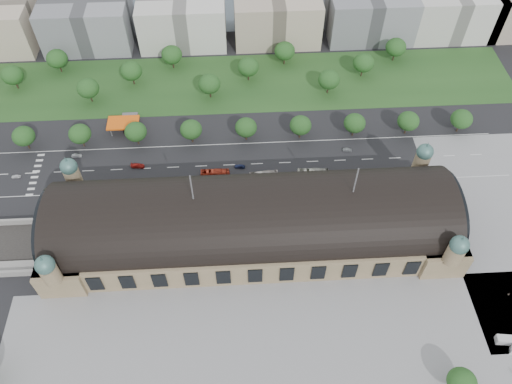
{
  "coord_description": "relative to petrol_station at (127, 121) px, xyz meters",
  "views": [
    {
      "loc": [
        -4.57,
        -106.27,
        158.99
      ],
      "look_at": [
        2.03,
        11.08,
        14.0
      ],
      "focal_mm": 35.0,
      "sensor_mm": 36.0,
      "label": 1
    }
  ],
  "objects": [
    {
      "name": "bus_east",
      "position": [
        80.94,
        -35.69,
        -1.09
      ],
      "size": [
        13.51,
        3.85,
        3.72
      ],
      "primitive_type": "imported",
      "rotation": [
        0.0,
        0.0,
        1.52
      ],
      "color": "beige",
      "rests_on": "ground"
    },
    {
      "name": "office_4",
      "position": [
        73.91,
        67.72,
        9.05
      ],
      "size": [
        45.0,
        32.0,
        24.0
      ],
      "primitive_type": "cube",
      "color": "#BFAE96",
      "rests_on": "ground"
    },
    {
      "name": "station",
      "position": [
        53.91,
        -65.28,
        7.33
      ],
      "size": [
        150.0,
        48.4,
        44.3
      ],
      "color": "#9A8060",
      "rests_on": "ground"
    },
    {
      "name": "tree_belt_4",
      "position": [
        -0.09,
        29.72,
        5.1
      ],
      "size": [
        10.4,
        10.4,
        12.48
      ],
      "color": "#2D2116",
      "rests_on": "ground"
    },
    {
      "name": "traffic_car_5",
      "position": [
        97.93,
        -21.82,
        -2.3
      ],
      "size": [
        4.06,
        1.86,
        1.29
      ],
      "primitive_type": "imported",
      "rotation": [
        0.0,
        0.0,
        1.44
      ],
      "color": "#585C5F",
      "rests_on": "ground"
    },
    {
      "name": "plaza_south",
      "position": [
        63.91,
        -109.28,
        -2.95
      ],
      "size": [
        190.0,
        48.0,
        0.12
      ],
      "primitive_type": "cube",
      "color": "gray",
      "rests_on": "ground"
    },
    {
      "name": "tree_row_2",
      "position": [
        -18.09,
        -12.28,
        4.48
      ],
      "size": [
        9.6,
        9.6,
        11.52
      ],
      "color": "#2D2116",
      "rests_on": "ground"
    },
    {
      "name": "parked_car_3",
      "position": [
        6.31,
        -43.38,
        -2.25
      ],
      "size": [
        4.41,
        3.42,
        1.4
      ],
      "primitive_type": "imported",
      "rotation": [
        0.0,
        0.0,
        -1.07
      ],
      "color": "slate",
      "rests_on": "ground"
    },
    {
      "name": "tree_row_7",
      "position": [
        101.91,
        -12.28,
        4.48
      ],
      "size": [
        9.6,
        9.6,
        11.52
      ],
      "color": "#2D2116",
      "rests_on": "ground"
    },
    {
      "name": "parked_car_6",
      "position": [
        22.31,
        -44.25,
        -2.14
      ],
      "size": [
        5.76,
        5.24,
        1.62
      ],
      "primitive_type": "imported",
      "rotation": [
        0.0,
        0.0,
        -0.9
      ],
      "color": "black",
      "rests_on": "ground"
    },
    {
      "name": "tree_belt_9",
      "position": [
        94.91,
        17.72,
        5.1
      ],
      "size": [
        10.4,
        10.4,
        12.48
      ],
      "color": "#2D2116",
      "rests_on": "ground"
    },
    {
      "name": "tree_row_6",
      "position": [
        77.91,
        -12.28,
        4.48
      ],
      "size": [
        9.6,
        9.6,
        11.52
      ],
      "color": "#2D2116",
      "rests_on": "ground"
    },
    {
      "name": "tree_belt_6",
      "position": [
        37.91,
        17.72,
        5.1
      ],
      "size": [
        10.4,
        10.4,
        12.48
      ],
      "color": "#2D2116",
      "rests_on": "ground"
    },
    {
      "name": "office_2",
      "position": [
        -26.09,
        67.72,
        9.05
      ],
      "size": [
        45.0,
        32.0,
        24.0
      ],
      "primitive_type": "cube",
      "color": "gray",
      "rests_on": "ground"
    },
    {
      "name": "traffic_car_4",
      "position": [
        50.39,
        -28.98,
        -2.19
      ],
      "size": [
        4.69,
        2.41,
        1.53
      ],
      "primitive_type": "imported",
      "rotation": [
        0.0,
        0.0,
        -1.71
      ],
      "color": "#1C254E",
      "rests_on": "ground"
    },
    {
      "name": "bus_mid",
      "position": [
        60.3,
        -35.61,
        -1.23
      ],
      "size": [
        12.51,
        3.7,
        3.44
      ],
      "primitive_type": "imported",
      "rotation": [
        0.0,
        0.0,
        1.64
      ],
      "color": "beige",
      "rests_on": "ground"
    },
    {
      "name": "tree_row_5",
      "position": [
        53.91,
        -12.28,
        4.48
      ],
      "size": [
        9.6,
        9.6,
        11.52
      ],
      "color": "#2D2116",
      "rests_on": "ground"
    },
    {
      "name": "parked_car_5",
      "position": [
        7.84,
        -40.28,
        -2.28
      ],
      "size": [
        5.33,
        4.16,
        1.35
      ],
      "primitive_type": "imported",
      "rotation": [
        0.0,
        0.0,
        -1.11
      ],
      "color": "gray",
      "rests_on": "ground"
    },
    {
      "name": "van_east",
      "position": [
        134.67,
        -111.07,
        -1.59
      ],
      "size": [
        6.88,
        3.5,
        2.85
      ],
      "rotation": [
        0.0,
        0.0,
        -0.14
      ],
      "color": "#BBBBBD",
      "rests_on": "ground"
    },
    {
      "name": "tree_row_8",
      "position": [
        125.91,
        -12.28,
        4.48
      ],
      "size": [
        9.6,
        9.6,
        11.52
      ],
      "color": "#2D2116",
      "rests_on": "ground"
    },
    {
      "name": "traffic_car_3",
      "position": [
        6.89,
        -26.26,
        -2.12
      ],
      "size": [
        5.92,
        2.91,
        1.66
      ],
      "primitive_type": "imported",
      "rotation": [
        0.0,
        0.0,
        1.47
      ],
      "color": "maroon",
      "rests_on": "ground"
    },
    {
      "name": "parked_car_1",
      "position": [
        -23.02,
        -40.28,
        -2.26
      ],
      "size": [
        5.37,
        4.81,
        1.38
      ],
      "primitive_type": "imported",
      "rotation": [
        0.0,
        0.0,
        -0.93
      ],
      "color": "maroon",
      "rests_on": "ground"
    },
    {
      "name": "parked_car_0",
      "position": [
        -26.09,
        -40.28,
        -2.12
      ],
      "size": [
        5.18,
        4.19,
        1.66
      ],
      "primitive_type": "imported",
      "rotation": [
        0.0,
        0.0,
        -1.0
      ],
      "color": "black",
      "rests_on": "ground"
    },
    {
      "name": "office_6",
      "position": [
        168.91,
        67.72,
        9.05
      ],
      "size": [
        45.0,
        32.0,
        24.0
      ],
      "primitive_type": "cube",
      "color": "silver",
      "rests_on": "ground"
    },
    {
      "name": "traffic_car_0",
      "position": [
        -43.72,
        -29.26,
        -2.32
      ],
      "size": [
        3.73,
        1.52,
        1.27
      ],
      "primitive_type": "imported",
      "rotation": [
        0.0,
        0.0,
        -1.56
      ],
      "color": "silver",
      "rests_on": "ground"
    },
    {
      "name": "tree_belt_3",
      "position": [
        -19.09,
        17.72,
        5.1
      ],
      "size": [
        10.4,
        10.4,
        12.48
      ],
      "color": "#2D2116",
      "rests_on": "ground"
    },
    {
      "name": "tree_row_9",
      "position": [
        149.91,
        -12.28,
        4.48
      ],
      "size": [
        9.6,
        9.6,
        11.52
      ],
      "color": "#2D2116",
      "rests_on": "ground"
    },
    {
      "name": "road_slab",
      "position": [
        33.91,
        -27.28,
        -2.95
      ],
      "size": [
        260.0,
        26.0,
        0.1
      ],
      "primitive_type": "cube",
      "color": "black",
      "rests_on": "ground"
    },
    {
      "name": "tree_belt_11",
      "position": [
        132.91,
        41.72,
        5.1
      ],
      "size": [
        10.4,
        10.4,
        12.48
      ],
      "color": "#2D2116",
      "rests_on": "ground"
    },
    {
      "name": "traffic_car_1",
      "position": [
        -20.27,
        -18.72,
        -2.28
      ],
      "size": [
        4.14,
        1.57,
        1.35
      ],
      "primitive_type": "imported",
      "rotation": [
        0.0,
        0.0,
        1.61
      ],
      "color": "#999DA2",
      "rests_on": "ground"
    },
    {
      "name": "bus_west",
      "position": [
        39.93,
        -33.28,
        -1.25
      ],
      "size": [
        12.24,
        3.18,
        3.39
      ],
      "primitive_type": "imported",
      "rotation": [
        0.0,
        0.0,
        1.54
      ],
      "color": "red",
      "rests_on": "ground"
    },
    {
      "name": "ground",
      "position": [
        53.91,
        -65.28,
        -2.95
      ],
      "size": [
        900.0,
        900.0,
        0.0
      ],
      "primitive_type": "plane",
      "color": "black",
      "rests_on": "ground"
    },
    {
      "name": "tree_belt_8",
      "position": [
        75.91,
        41.72,
        5.1
      ],
      "size": [
        10.4,
        10.4,
        12.48
      ],
      "color": "#2D2116",
      "rests_on": "ground"
    },
    {
      "name": "tree_row_4",
      "position": [
        29.91,
        -12.28,
        4.48
      ],
      "size": [
        9.6,
        9.6,
        11.52
      ],
      "color": "#2D2116",
      "rests_on": "ground"
    },
    {
      "name": "tree_row_3",
      "position": [
        5.91,
        -12.28,
        4.48
      ],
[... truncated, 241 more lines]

